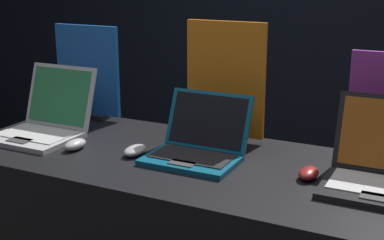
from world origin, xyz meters
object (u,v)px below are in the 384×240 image
at_px(mouse_middle, 135,150).
at_px(promo_stand_front, 88,75).
at_px(laptop_front, 45,121).
at_px(laptop_middle, 198,144).
at_px(mouse_front, 75,145).
at_px(mouse_back, 309,173).
at_px(promo_stand_middle, 225,85).

bearing_deg(mouse_middle, promo_stand_front, 143.51).
bearing_deg(laptop_front, laptop_middle, 2.67).
height_order(mouse_front, promo_stand_front, promo_stand_front).
relative_size(laptop_front, mouse_back, 3.43).
bearing_deg(promo_stand_front, promo_stand_middle, -1.83).
relative_size(mouse_front, mouse_middle, 0.95).
bearing_deg(mouse_back, laptop_middle, 177.99).
relative_size(mouse_front, mouse_back, 1.04).
height_order(laptop_middle, mouse_back, laptop_middle).
bearing_deg(mouse_back, laptop_front, -179.08).
relative_size(laptop_front, promo_stand_middle, 0.75).
distance_m(laptop_front, mouse_middle, 0.47).
height_order(mouse_front, mouse_middle, mouse_front).
distance_m(promo_stand_front, promo_stand_middle, 0.69).
xyz_separation_m(mouse_front, laptop_middle, (0.47, 0.12, 0.03)).
height_order(laptop_front, promo_stand_middle, promo_stand_middle).
xyz_separation_m(mouse_front, mouse_middle, (0.24, 0.05, -0.00)).
xyz_separation_m(laptop_front, laptop_middle, (0.69, 0.03, -0.01)).
relative_size(mouse_middle, mouse_back, 1.09).
bearing_deg(laptop_front, mouse_front, -21.70).
bearing_deg(laptop_front, promo_stand_middle, 22.21).
bearing_deg(mouse_front, mouse_back, 6.95).
bearing_deg(promo_stand_middle, promo_stand_front, 178.17).
xyz_separation_m(mouse_front, promo_stand_front, (-0.23, 0.39, 0.19)).
xyz_separation_m(laptop_middle, mouse_middle, (-0.22, -0.07, -0.04)).
height_order(promo_stand_front, mouse_back, promo_stand_front).
distance_m(promo_stand_front, mouse_back, 1.16).
bearing_deg(promo_stand_middle, mouse_front, -141.39).
xyz_separation_m(promo_stand_front, promo_stand_middle, (0.69, -0.02, 0.02)).
xyz_separation_m(promo_stand_front, mouse_back, (1.11, -0.29, -0.19)).
bearing_deg(mouse_middle, promo_stand_middle, 55.30).
bearing_deg(mouse_front, mouse_middle, 11.32).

